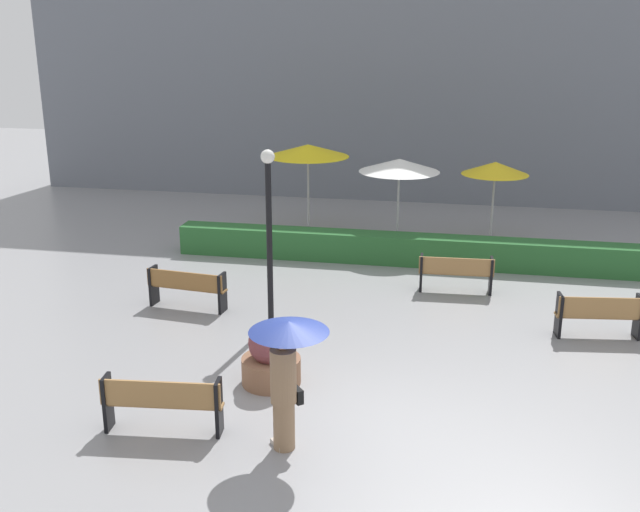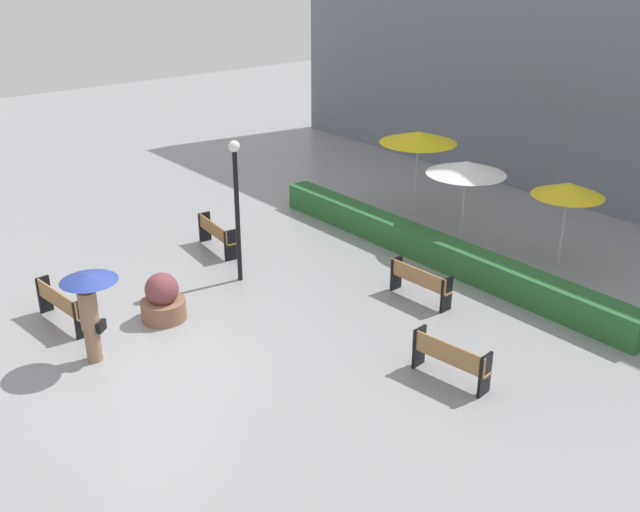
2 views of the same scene
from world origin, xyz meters
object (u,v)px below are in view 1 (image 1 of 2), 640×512
object	(u,v)px
bench_far_left	(187,286)
bench_far_right	(599,313)
bench_back_row	(456,271)
lamp_post	(269,219)
planter_pot	(271,357)
patio_umbrella_yellow_far	(495,168)
patio_umbrella_yellow	(308,151)
patio_umbrella_white	(399,165)
pedestrian_with_umbrella	(286,361)
bench_near_left	(162,401)

from	to	relation	value
bench_far_left	bench_far_right	world-z (taller)	bench_far_right
bench_back_row	lamp_post	xyz separation A→B (m)	(-3.71, -2.72, 1.75)
planter_pot	lamp_post	xyz separation A→B (m)	(-0.66, 2.53, 1.78)
lamp_post	patio_umbrella_yellow_far	distance (m)	8.52
patio_umbrella_yellow_far	lamp_post	bearing A→B (deg)	-122.77
patio_umbrella_yellow	patio_umbrella_yellow_far	size ratio (longest dim) A/B	1.15
bench_back_row	patio_umbrella_white	xyz separation A→B (m)	(-1.68, 3.46, 1.78)
lamp_post	patio_umbrella_yellow_far	size ratio (longest dim) A/B	1.59
bench_far_right	patio_umbrella_white	size ratio (longest dim) A/B	0.68
bench_far_left	lamp_post	distance (m)	2.73
bench_far_right	patio_umbrella_yellow_far	xyz separation A→B (m)	(-1.94, 6.55, 1.61)
bench_far_right	pedestrian_with_umbrella	size ratio (longest dim) A/B	0.85
lamp_post	patio_umbrella_yellow_far	world-z (taller)	lamp_post
pedestrian_with_umbrella	lamp_post	distance (m)	4.79
bench_back_row	bench_near_left	world-z (taller)	bench_near_left
bench_back_row	patio_umbrella_white	bearing A→B (deg)	115.91
pedestrian_with_umbrella	planter_pot	bearing A→B (deg)	111.06
bench_near_left	lamp_post	world-z (taller)	lamp_post
bench_back_row	patio_umbrella_yellow	bearing A→B (deg)	135.12
bench_near_left	patio_umbrella_yellow	distance (m)	11.72
patio_umbrella_yellow	bench_back_row	bearing A→B (deg)	-44.88
bench_far_right	patio_umbrella_yellow_far	bearing A→B (deg)	106.47
bench_back_row	patio_umbrella_yellow_far	xyz separation A→B (m)	(0.90, 4.44, 1.61)
bench_far_left	planter_pot	xyz separation A→B (m)	(2.70, -3.09, -0.04)
bench_back_row	patio_umbrella_yellow	world-z (taller)	patio_umbrella_yellow
bench_far_right	pedestrian_with_umbrella	bearing A→B (deg)	-135.16
bench_near_left	pedestrian_with_umbrella	bearing A→B (deg)	-0.86
pedestrian_with_umbrella	planter_pot	xyz separation A→B (m)	(-0.75, 1.95, -0.90)
bench_back_row	pedestrian_with_umbrella	size ratio (longest dim) A/B	0.87
bench_back_row	pedestrian_with_umbrella	bearing A→B (deg)	-107.66
lamp_post	patio_umbrella_white	world-z (taller)	lamp_post
bench_near_left	lamp_post	size ratio (longest dim) A/B	0.51
patio_umbrella_white	patio_umbrella_yellow_far	distance (m)	2.77
bench_far_left	lamp_post	bearing A→B (deg)	-15.16
patio_umbrella_yellow	patio_umbrella_white	distance (m)	2.88
bench_near_left	patio_umbrella_white	size ratio (longest dim) A/B	0.75
bench_far_left	patio_umbrella_white	bearing A→B (deg)	54.16
bench_back_row	bench_near_left	distance (m)	8.34
bench_far_right	lamp_post	size ratio (longest dim) A/B	0.46
pedestrian_with_umbrella	lamp_post	xyz separation A→B (m)	(-1.42, 4.49, 0.88)
bench_far_right	patio_umbrella_yellow_far	size ratio (longest dim) A/B	0.73
bench_near_left	patio_umbrella_yellow	bearing A→B (deg)	90.78
pedestrian_with_umbrella	patio_umbrella_white	world-z (taller)	patio_umbrella_white
bench_near_left	lamp_post	distance (m)	4.81
bench_back_row	bench_near_left	xyz separation A→B (m)	(-4.25, -7.18, 0.03)
bench_far_left	planter_pot	bearing A→B (deg)	-48.83
bench_near_left	pedestrian_with_umbrella	xyz separation A→B (m)	(1.95, -0.03, 0.84)
pedestrian_with_umbrella	patio_umbrella_yellow	distance (m)	11.83
bench_far_left	pedestrian_with_umbrella	bearing A→B (deg)	-55.60
planter_pot	patio_umbrella_yellow	bearing A→B (deg)	98.03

